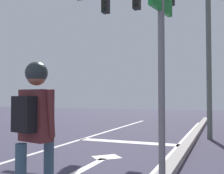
{
  "coord_description": "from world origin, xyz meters",
  "views": [
    {
      "loc": [
        3.89,
        1.43,
        1.31
      ],
      "look_at": [
        1.35,
        7.76,
        1.56
      ],
      "focal_mm": 43.86,
      "sensor_mm": 36.0,
      "label": 1
    }
  ],
  "objects": [
    {
      "name": "stop_bar",
      "position": [
        1.4,
        8.98,
        0.0
      ],
      "size": [
        3.09,
        0.4,
        0.01
      ],
      "primitive_type": "cube",
      "color": "silver",
      "rests_on": "ground"
    },
    {
      "name": "lane_arrow_stem",
      "position": [
        1.55,
        6.08,
        0.0
      ],
      "size": [
        0.16,
        1.4,
        0.01
      ],
      "primitive_type": "cube",
      "color": "silver",
      "rests_on": "ground"
    },
    {
      "name": "street_sign_post",
      "position": [
        3.39,
        3.86,
        1.61
      ],
      "size": [
        0.13,
        0.44,
        2.48
      ],
      "color": "slate",
      "rests_on": "ground"
    },
    {
      "name": "skater",
      "position": [
        2.09,
        3.76,
        1.08
      ],
      "size": [
        0.44,
        0.6,
        1.59
      ],
      "color": "#354E63",
      "rests_on": "skateboard"
    },
    {
      "name": "traffic_signal_mast",
      "position": [
        2.13,
        10.48,
        3.93
      ],
      "size": [
        4.78,
        0.34,
        5.3
      ],
      "color": "#55635E",
      "rests_on": "ground"
    },
    {
      "name": "lane_arrow_head",
      "position": [
        1.55,
        6.93,
        0.0
      ],
      "size": [
        0.71,
        0.71,
        0.01
      ],
      "primitive_type": "cube",
      "rotation": [
        0.0,
        0.0,
        0.79
      ],
      "color": "silver",
      "rests_on": "ground"
    },
    {
      "name": "curb_strip",
      "position": [
        3.04,
        6.0,
        0.07
      ],
      "size": [
        0.24,
        24.0,
        0.14
      ],
      "primitive_type": "cube",
      "color": "#9D9793",
      "rests_on": "ground"
    },
    {
      "name": "lane_line_curbside",
      "position": [
        2.79,
        6.0,
        0.0
      ],
      "size": [
        0.12,
        20.0,
        0.01
      ],
      "primitive_type": "cube",
      "color": "silver",
      "rests_on": "ground"
    },
    {
      "name": "lane_line_center",
      "position": [
        -0.15,
        6.0,
        0.0
      ],
      "size": [
        0.12,
        20.0,
        0.01
      ],
      "primitive_type": "cube",
      "color": "silver",
      "rests_on": "ground"
    }
  ]
}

